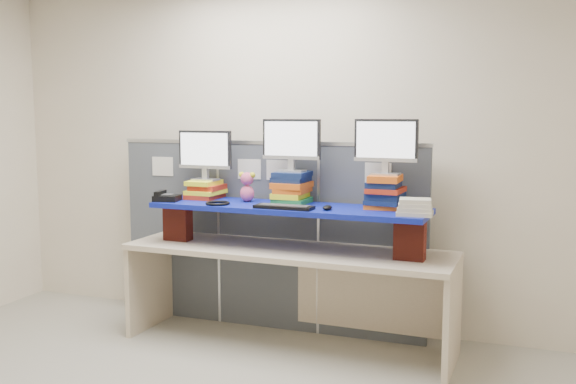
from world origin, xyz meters
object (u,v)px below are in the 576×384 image
at_px(desk_phone, 166,197).
at_px(blue_board, 288,208).
at_px(monitor_center, 291,142).
at_px(monitor_right, 386,143).
at_px(desk, 288,268).
at_px(keyboard, 284,207).
at_px(monitor_left, 205,152).

bearing_deg(desk_phone, blue_board, -4.25).
xyz_separation_m(monitor_center, monitor_right, (0.72, -0.02, 0.00)).
bearing_deg(monitor_right, desk_phone, -171.44).
height_order(desk, keyboard, keyboard).
bearing_deg(keyboard, blue_board, 102.24).
bearing_deg(desk_phone, keyboard, -13.83).
height_order(monitor_left, monitor_center, monitor_center).
xyz_separation_m(monitor_left, keyboard, (0.78, -0.31, -0.36)).
bearing_deg(monitor_left, keyboard, -19.56).
bearing_deg(monitor_right, desk, -170.39).
bearing_deg(blue_board, desk, -178.22).
distance_m(monitor_center, keyboard, 0.53).
bearing_deg(blue_board, monitor_left, 171.12).
xyz_separation_m(desk, monitor_left, (-0.75, 0.14, 0.84)).
bearing_deg(desk, monitor_right, 9.61).
distance_m(desk, monitor_left, 1.14).
relative_size(blue_board, monitor_right, 4.56).
bearing_deg(desk_phone, desk, -4.25).
bearing_deg(monitor_center, keyboard, -78.90).
distance_m(blue_board, monitor_right, 0.86).
relative_size(monitor_right, desk_phone, 2.14).
height_order(monitor_center, monitor_right, monitor_right).
bearing_deg(keyboard, monitor_left, 160.53).
xyz_separation_m(monitor_center, keyboard, (0.05, -0.28, -0.45)).
bearing_deg(monitor_left, monitor_center, -0.00).
xyz_separation_m(blue_board, keyboard, (0.03, -0.16, 0.03)).
relative_size(monitor_left, monitor_right, 1.00).
height_order(blue_board, monitor_left, monitor_left).
xyz_separation_m(desk, monitor_right, (0.70, 0.10, 0.94)).
relative_size(desk, monitor_left, 5.47).
distance_m(desk, monitor_center, 0.94).
height_order(monitor_left, desk_phone, monitor_left).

